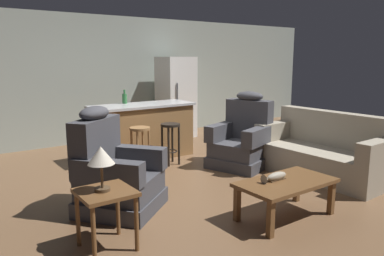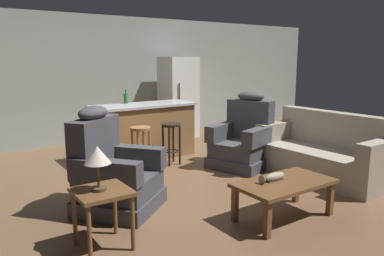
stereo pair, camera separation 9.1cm
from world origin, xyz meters
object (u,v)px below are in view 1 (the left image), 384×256
(recliner_near_island, at_px, (242,140))
(kitchen_island, at_px, (143,131))
(end_table, at_px, (106,201))
(bar_stool_left, at_px, (140,140))
(fish_figurine, at_px, (275,177))
(refrigerator, at_px, (176,97))
(coffee_table, at_px, (286,186))
(bar_stool_right, at_px, (170,136))
(bottle_tall_green, at_px, (125,98))
(table_lamp, at_px, (101,158))
(recliner_near_lamp, at_px, (114,174))
(couch, at_px, (323,153))

(recliner_near_island, height_order, kitchen_island, recliner_near_island)
(end_table, height_order, bar_stool_left, bar_stool_left)
(fish_figurine, relative_size, refrigerator, 0.19)
(coffee_table, xyz_separation_m, refrigerator, (1.41, 4.35, 0.52))
(bar_stool_right, bearing_deg, recliner_near_island, -39.80)
(coffee_table, xyz_separation_m, bar_stool_right, (0.10, 2.52, 0.11))
(kitchen_island, height_order, bottle_tall_green, bottle_tall_green)
(bar_stool_left, relative_size, refrigerator, 0.39)
(table_lamp, bearing_deg, bar_stool_right, 45.43)
(recliner_near_island, relative_size, table_lamp, 2.93)
(recliner_near_lamp, bearing_deg, bar_stool_right, 90.15)
(table_lamp, distance_m, bar_stool_right, 2.87)
(coffee_table, height_order, bar_stool_right, bar_stool_right)
(couch, xyz_separation_m, bar_stool_right, (-1.52, 1.83, 0.13))
(end_table, bearing_deg, kitchen_island, 55.92)
(coffee_table, height_order, table_lamp, table_lamp)
(bar_stool_left, bearing_deg, table_lamp, -125.39)
(couch, distance_m, kitchen_island, 2.99)
(recliner_near_lamp, xyz_separation_m, table_lamp, (-0.46, -0.81, 0.45))
(fish_figurine, bearing_deg, bottle_tall_green, 93.06)
(recliner_near_island, xyz_separation_m, refrigerator, (0.40, 2.58, 0.46))
(bar_stool_left, relative_size, bottle_tall_green, 2.81)
(couch, height_order, bar_stool_right, couch)
(couch, distance_m, bar_stool_right, 2.39)
(coffee_table, bearing_deg, end_table, 165.30)
(fish_figurine, distance_m, kitchen_island, 3.07)
(recliner_near_lamp, distance_m, table_lamp, 1.03)
(recliner_near_island, bearing_deg, couch, 100.89)
(kitchen_island, distance_m, bar_stool_left, 0.74)
(end_table, xyz_separation_m, refrigerator, (3.27, 3.86, 0.42))
(end_table, distance_m, bottle_tall_green, 3.36)
(coffee_table, relative_size, bar_stool_left, 1.62)
(fish_figurine, height_order, table_lamp, table_lamp)
(refrigerator, bearing_deg, kitchen_island, -140.82)
(coffee_table, xyz_separation_m, couch, (1.63, 0.68, -0.02))
(coffee_table, distance_m, bottle_tall_green, 3.48)
(bar_stool_left, xyz_separation_m, refrigerator, (1.86, 1.83, 0.41))
(coffee_table, relative_size, bottle_tall_green, 4.54)
(recliner_near_lamp, bearing_deg, coffee_table, 9.29)
(table_lamp, bearing_deg, kitchen_island, 55.51)
(bottle_tall_green, bearing_deg, couch, -54.92)
(refrigerator, bearing_deg, table_lamp, -130.54)
(kitchen_island, bearing_deg, couch, -55.46)
(end_table, xyz_separation_m, bar_stool_left, (1.41, 2.03, 0.01))
(bar_stool_left, bearing_deg, fish_figurine, -81.79)
(bar_stool_right, xyz_separation_m, bottle_tall_green, (-0.38, 0.88, 0.57))
(fish_figurine, height_order, end_table, end_table)
(end_table, distance_m, kitchen_island, 3.21)
(recliner_near_island, bearing_deg, bar_stool_right, -58.88)
(recliner_near_island, bearing_deg, bottle_tall_green, -70.91)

